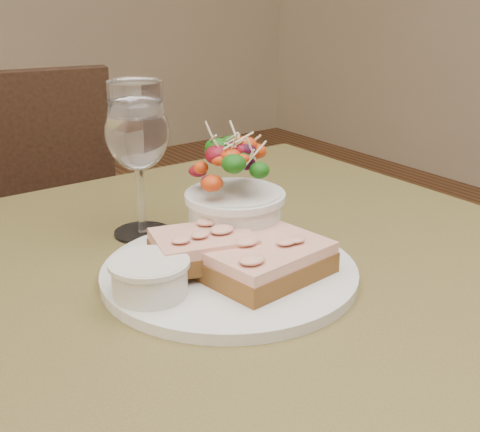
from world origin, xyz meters
TOP-DOWN VIEW (x-y plane):
  - cafe_table at (0.00, 0.00)m, footprint 0.80×0.80m
  - chair_far at (-0.05, 0.76)m, footprint 0.51×0.51m
  - dinner_plate at (-0.01, -0.01)m, footprint 0.27×0.27m
  - sandwich_front at (0.01, -0.04)m, footprint 0.13×0.11m
  - sandwich_back at (-0.03, 0.01)m, footprint 0.12×0.10m
  - ramekin at (-0.11, -0.01)m, footprint 0.07×0.07m
  - salad_bowl at (0.03, 0.05)m, footprint 0.11×0.11m
  - garnish at (-0.10, 0.06)m, footprint 0.05×0.04m
  - wine_glass at (-0.03, 0.16)m, footprint 0.08×0.08m

SIDE VIEW (x-z plane):
  - chair_far at x=-0.05m, z-range -0.16..0.74m
  - cafe_table at x=0.00m, z-range 0.27..1.02m
  - dinner_plate at x=-0.01m, z-range 0.75..0.76m
  - garnish at x=-0.10m, z-range 0.76..0.78m
  - sandwich_front at x=0.01m, z-range 0.76..0.80m
  - ramekin at x=-0.11m, z-range 0.76..0.80m
  - sandwich_back at x=-0.03m, z-range 0.77..0.80m
  - salad_bowl at x=0.03m, z-range 0.76..0.88m
  - wine_glass at x=-0.03m, z-range 0.79..0.96m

